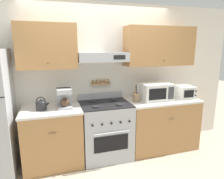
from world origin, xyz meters
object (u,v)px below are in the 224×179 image
at_px(stove_range, 106,130).
at_px(microwave, 156,92).
at_px(coffee_maker, 64,98).
at_px(utensil_crock, 136,97).
at_px(tea_kettle, 41,105).
at_px(toaster_oven, 184,92).

xyz_separation_m(stove_range, microwave, (0.92, 0.01, 0.59)).
relative_size(coffee_maker, microwave, 0.57).
bearing_deg(utensil_crock, stove_range, 178.96).
bearing_deg(tea_kettle, coffee_maker, 5.00).
bearing_deg(utensil_crock, toaster_oven, -0.11).
xyz_separation_m(stove_range, coffee_maker, (-0.64, 0.02, 0.60)).
xyz_separation_m(tea_kettle, toaster_oven, (2.47, -0.00, 0.03)).
relative_size(microwave, utensil_crock, 1.78).
distance_m(coffee_maker, toaster_oven, 2.14).
bearing_deg(stove_range, coffee_maker, 178.24).
relative_size(stove_range, toaster_oven, 3.21).
xyz_separation_m(microwave, toaster_oven, (0.58, -0.02, -0.04)).
distance_m(coffee_maker, microwave, 1.56).
relative_size(tea_kettle, coffee_maker, 0.67).
distance_m(microwave, toaster_oven, 0.58).
distance_m(tea_kettle, microwave, 1.90).
bearing_deg(coffee_maker, stove_range, -1.76).
relative_size(coffee_maker, toaster_oven, 0.94).
bearing_deg(utensil_crock, microwave, 2.69).
height_order(tea_kettle, coffee_maker, coffee_maker).
bearing_deg(coffee_maker, utensil_crock, -1.43).
bearing_deg(tea_kettle, utensil_crock, 0.00).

